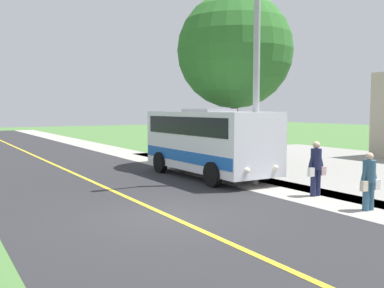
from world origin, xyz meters
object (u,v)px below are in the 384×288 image
pedestrian_waiting (316,167)px  shuttle_bus_front (208,139)px  street_light_pole (254,55)px  tree_curbside (235,51)px  pedestrian_with_bags (369,180)px

pedestrian_waiting → shuttle_bus_front: bearing=-81.5°
street_light_pole → tree_curbside: 5.26m
pedestrian_with_bags → shuttle_bus_front: bearing=-86.0°
tree_curbside → pedestrian_waiting: bearing=73.3°
shuttle_bus_front → tree_curbside: size_ratio=0.81×
pedestrian_waiting → tree_curbside: (-2.18, -7.26, 4.58)m
pedestrian_waiting → pedestrian_with_bags: bearing=83.1°
tree_curbside → street_light_pole: bearing=61.0°
pedestrian_waiting → tree_curbside: bearing=-106.7°
street_light_pole → tree_curbside: street_light_pole is taller
street_light_pole → tree_curbside: bearing=-119.0°
pedestrian_with_bags → street_light_pole: bearing=-89.1°
street_light_pole → tree_curbside: (-2.52, -4.54, 0.83)m
shuttle_bus_front → tree_curbside: 5.43m
pedestrian_with_bags → pedestrian_waiting: size_ratio=0.91×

